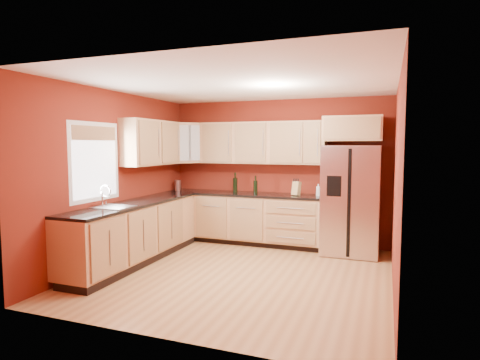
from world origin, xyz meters
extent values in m
plane|color=#AB7442|center=(0.00, 0.00, 0.00)|extent=(4.00, 4.00, 0.00)
plane|color=white|center=(0.00, 0.00, 2.60)|extent=(4.00, 4.00, 0.00)
cube|color=maroon|center=(0.00, 2.00, 1.30)|extent=(4.00, 0.04, 2.60)
cube|color=maroon|center=(0.00, -2.00, 1.30)|extent=(4.00, 0.04, 2.60)
cube|color=maroon|center=(-2.00, 0.00, 1.30)|extent=(0.04, 4.00, 2.60)
cube|color=maroon|center=(2.00, 0.00, 1.30)|extent=(0.04, 4.00, 2.60)
cube|color=#AF8055|center=(-0.55, 1.70, 0.44)|extent=(2.90, 0.60, 0.88)
cube|color=#AF8055|center=(-1.70, 0.00, 0.44)|extent=(0.60, 2.80, 0.88)
cube|color=black|center=(-0.55, 1.69, 0.90)|extent=(2.90, 0.62, 0.04)
cube|color=black|center=(-1.69, 0.00, 0.90)|extent=(0.62, 2.80, 0.04)
cube|color=#AF8055|center=(-0.25, 1.83, 1.83)|extent=(2.30, 0.33, 0.75)
cube|color=#AF8055|center=(-1.83, 0.72, 1.83)|extent=(0.33, 1.35, 0.75)
cube|color=#AF8055|center=(-1.67, 1.67, 1.83)|extent=(0.67, 0.67, 0.75)
cube|color=#AF8055|center=(1.35, 1.70, 2.05)|extent=(0.92, 0.60, 0.40)
cube|color=#A8A8AC|center=(1.35, 1.62, 0.89)|extent=(0.90, 0.75, 1.78)
cube|color=white|center=(-1.98, -0.50, 1.55)|extent=(0.03, 0.90, 1.00)
cylinder|color=#A8A8AC|center=(-1.85, 1.63, 1.02)|extent=(0.14, 0.14, 0.20)
cylinder|color=#A8A8AC|center=(-1.85, 1.62, 1.01)|extent=(0.13, 0.13, 0.17)
cube|color=tan|center=(0.43, 1.68, 1.04)|extent=(0.15, 0.14, 0.24)
cylinder|color=white|center=(0.80, 1.72, 1.02)|extent=(0.07, 0.07, 0.21)
camera|label=1|loc=(1.89, -5.10, 1.79)|focal=30.00mm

